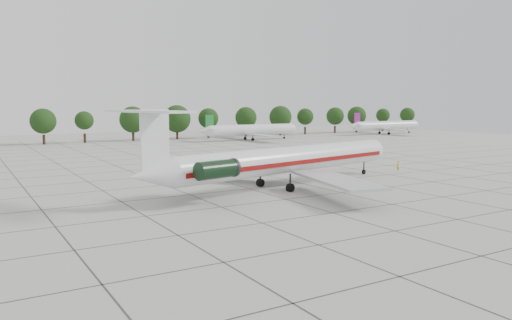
# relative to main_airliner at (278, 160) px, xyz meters

# --- Properties ---
(ground) EXTENTS (260.00, 260.00, 0.00)m
(ground) POSITION_rel_main_airliner_xyz_m (-3.18, 1.67, -3.52)
(ground) COLOR #ADAEA6
(ground) RESTS_ON ground
(apron_joints) EXTENTS (170.00, 170.00, 0.02)m
(apron_joints) POSITION_rel_main_airliner_xyz_m (-3.18, 16.67, -3.52)
(apron_joints) COLOR #383838
(apron_joints) RESTS_ON ground
(main_airliner) EXTENTS (42.12, 32.71, 9.98)m
(main_airliner) POSITION_rel_main_airliner_xyz_m (0.00, 0.00, 0.00)
(main_airliner) COLOR silver
(main_airliner) RESTS_ON ground
(ground_crew) EXTENTS (0.70, 0.58, 1.65)m
(ground_crew) POSITION_rel_main_airliner_xyz_m (24.67, 3.53, -2.70)
(ground_crew) COLOR #C4A70B
(ground_crew) RESTS_ON ground
(bg_airliner_d) EXTENTS (28.24, 27.20, 7.40)m
(bg_airliner_d) POSITION_rel_main_airliner_xyz_m (38.65, 72.35, -0.61)
(bg_airliner_d) COLOR silver
(bg_airliner_d) RESTS_ON ground
(bg_airliner_e) EXTENTS (28.24, 27.20, 7.40)m
(bg_airliner_e) POSITION_rel_main_airliner_xyz_m (92.45, 72.62, -0.61)
(bg_airliner_e) COLOR silver
(bg_airliner_e) RESTS_ON ground
(tree_line) EXTENTS (249.86, 8.44, 10.22)m
(tree_line) POSITION_rel_main_airliner_xyz_m (-14.86, 86.67, 2.46)
(tree_line) COLOR #332114
(tree_line) RESTS_ON ground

